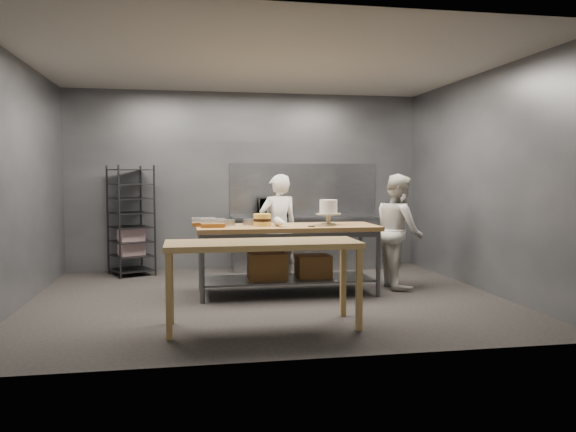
# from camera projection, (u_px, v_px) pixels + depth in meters

# --- Properties ---
(ground) EXTENTS (6.00, 6.00, 0.00)m
(ground) POSITION_uv_depth(u_px,v_px,m) (267.00, 298.00, 7.28)
(ground) COLOR black
(ground) RESTS_ON ground
(back_wall) EXTENTS (6.00, 0.04, 3.00)m
(back_wall) POSITION_uv_depth(u_px,v_px,m) (247.00, 181.00, 9.63)
(back_wall) COLOR #4C4F54
(back_wall) RESTS_ON ground
(work_table) EXTENTS (2.40, 0.90, 0.92)m
(work_table) POSITION_uv_depth(u_px,v_px,m) (287.00, 251.00, 7.50)
(work_table) COLOR #8E5E39
(work_table) RESTS_ON ground
(near_counter) EXTENTS (2.00, 0.70, 0.90)m
(near_counter) POSITION_uv_depth(u_px,v_px,m) (263.00, 250.00, 5.82)
(near_counter) COLOR #A37F43
(near_counter) RESTS_ON ground
(back_counter) EXTENTS (2.60, 0.60, 0.90)m
(back_counter) POSITION_uv_depth(u_px,v_px,m) (308.00, 242.00, 9.57)
(back_counter) COLOR slate
(back_counter) RESTS_ON ground
(splashback_panel) EXTENTS (2.60, 0.02, 0.90)m
(splashback_panel) POSITION_uv_depth(u_px,v_px,m) (304.00, 189.00, 9.80)
(splashback_panel) COLOR slate
(splashback_panel) RESTS_ON back_counter
(speed_rack) EXTENTS (0.81, 0.84, 1.75)m
(speed_rack) POSITION_uv_depth(u_px,v_px,m) (131.00, 221.00, 8.95)
(speed_rack) COLOR black
(speed_rack) RESTS_ON ground
(chef_behind) EXTENTS (0.66, 0.50, 1.61)m
(chef_behind) POSITION_uv_depth(u_px,v_px,m) (278.00, 229.00, 8.23)
(chef_behind) COLOR white
(chef_behind) RESTS_ON ground
(chef_right) EXTENTS (0.62, 0.79, 1.61)m
(chef_right) POSITION_uv_depth(u_px,v_px,m) (399.00, 231.00, 7.94)
(chef_right) COLOR silver
(chef_right) RESTS_ON ground
(microwave) EXTENTS (0.54, 0.37, 0.30)m
(microwave) POSITION_uv_depth(u_px,v_px,m) (274.00, 208.00, 9.42)
(microwave) COLOR black
(microwave) RESTS_ON back_counter
(frosted_cake_stand) EXTENTS (0.34, 0.34, 0.34)m
(frosted_cake_stand) POSITION_uv_depth(u_px,v_px,m) (328.00, 209.00, 7.54)
(frosted_cake_stand) COLOR tan
(frosted_cake_stand) RESTS_ON work_table
(layer_cake) EXTENTS (0.23, 0.23, 0.16)m
(layer_cake) POSITION_uv_depth(u_px,v_px,m) (262.00, 220.00, 7.40)
(layer_cake) COLOR gold
(layer_cake) RESTS_ON work_table
(cake_pans) EXTENTS (0.65, 0.31, 0.07)m
(cake_pans) POSITION_uv_depth(u_px,v_px,m) (236.00, 222.00, 7.54)
(cake_pans) COLOR gray
(cake_pans) RESTS_ON work_table
(piping_bag) EXTENTS (0.17, 0.39, 0.12)m
(piping_bag) POSITION_uv_depth(u_px,v_px,m) (282.00, 222.00, 7.24)
(piping_bag) COLOR silver
(piping_bag) RESTS_ON work_table
(offset_spatula) EXTENTS (0.36, 0.02, 0.02)m
(offset_spatula) POSITION_uv_depth(u_px,v_px,m) (318.00, 226.00, 7.27)
(offset_spatula) COLOR slate
(offset_spatula) RESTS_ON work_table
(pastry_clamshells) EXTENTS (0.42, 0.41, 0.11)m
(pastry_clamshells) POSITION_uv_depth(u_px,v_px,m) (208.00, 222.00, 7.29)
(pastry_clamshells) COLOR #A86C21
(pastry_clamshells) RESTS_ON work_table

